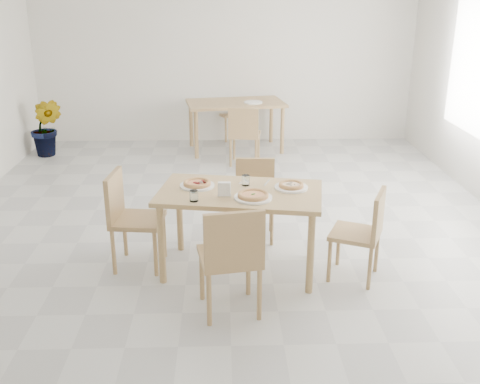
{
  "coord_description": "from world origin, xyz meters",
  "views": [
    {
      "loc": [
        -0.04,
        -5.54,
        2.39
      ],
      "look_at": [
        0.1,
        -1.04,
        0.74
      ],
      "focal_mm": 42.0,
      "sensor_mm": 36.0,
      "label": 1
    }
  ],
  "objects_px": {
    "chair_south": "(232,254)",
    "plate_mushroom": "(291,187)",
    "chair_back_s": "(244,132)",
    "potted_plant": "(47,128)",
    "chair_north": "(255,193)",
    "pizza_pepperoni": "(197,183)",
    "pizza_margherita": "(253,195)",
    "chair_west": "(128,213)",
    "pizza_mushroom": "(291,185)",
    "main_table": "(240,201)",
    "plate_pepperoni": "(197,186)",
    "tumbler_a": "(194,196)",
    "napkin_holder": "(224,190)",
    "second_table": "(236,108)",
    "chair_east": "(365,229)",
    "plate_empty": "(253,102)",
    "chair_back_n": "(228,109)",
    "plate_margherita": "(253,198)",
    "tumbler_b": "(246,180)"
  },
  "relations": [
    {
      "from": "chair_south",
      "to": "plate_mushroom",
      "type": "height_order",
      "value": "chair_south"
    },
    {
      "from": "plate_mushroom",
      "to": "chair_back_s",
      "type": "xyz_separation_m",
      "value": [
        -0.29,
        3.08,
        -0.27
      ]
    },
    {
      "from": "chair_south",
      "to": "potted_plant",
      "type": "distance_m",
      "value": 5.18
    },
    {
      "from": "chair_north",
      "to": "pizza_pepperoni",
      "type": "bearing_deg",
      "value": -128.12
    },
    {
      "from": "pizza_margherita",
      "to": "potted_plant",
      "type": "bearing_deg",
      "value": 126.29
    },
    {
      "from": "chair_west",
      "to": "chair_back_s",
      "type": "xyz_separation_m",
      "value": [
        1.14,
        3.01,
        -0.02
      ]
    },
    {
      "from": "chair_north",
      "to": "pizza_mushroom",
      "type": "relative_size",
      "value": 3.27
    },
    {
      "from": "main_table",
      "to": "chair_west",
      "type": "height_order",
      "value": "chair_west"
    },
    {
      "from": "chair_south",
      "to": "plate_pepperoni",
      "type": "xyz_separation_m",
      "value": [
        -0.28,
        0.87,
        0.24
      ]
    },
    {
      "from": "chair_north",
      "to": "tumbler_a",
      "type": "relative_size",
      "value": 8.64
    },
    {
      "from": "napkin_holder",
      "to": "chair_back_s",
      "type": "xyz_separation_m",
      "value": [
        0.29,
        3.27,
        -0.32
      ]
    },
    {
      "from": "pizza_pepperoni",
      "to": "second_table",
      "type": "bearing_deg",
      "value": 83.62
    },
    {
      "from": "chair_east",
      "to": "plate_mushroom",
      "type": "bearing_deg",
      "value": -87.99
    },
    {
      "from": "main_table",
      "to": "chair_back_s",
      "type": "height_order",
      "value": "chair_back_s"
    },
    {
      "from": "chair_west",
      "to": "napkin_holder",
      "type": "xyz_separation_m",
      "value": [
        0.85,
        -0.26,
        0.3
      ]
    },
    {
      "from": "plate_mushroom",
      "to": "plate_empty",
      "type": "relative_size",
      "value": 1.03
    },
    {
      "from": "plate_mushroom",
      "to": "plate_empty",
      "type": "xyz_separation_m",
      "value": [
        -0.12,
        3.8,
        0.0
      ]
    },
    {
      "from": "chair_east",
      "to": "napkin_holder",
      "type": "xyz_separation_m",
      "value": [
        -1.18,
        0.06,
        0.34
      ]
    },
    {
      "from": "chair_west",
      "to": "chair_back_n",
      "type": "height_order",
      "value": "chair_west"
    },
    {
      "from": "chair_west",
      "to": "tumbler_a",
      "type": "relative_size",
      "value": 9.64
    },
    {
      "from": "napkin_holder",
      "to": "pizza_mushroom",
      "type": "bearing_deg",
      "value": 21.14
    },
    {
      "from": "plate_pepperoni",
      "to": "second_table",
      "type": "bearing_deg",
      "value": 83.62
    },
    {
      "from": "chair_east",
      "to": "plate_margherita",
      "type": "height_order",
      "value": "chair_east"
    },
    {
      "from": "napkin_holder",
      "to": "pizza_margherita",
      "type": "bearing_deg",
      "value": -8.52
    },
    {
      "from": "chair_south",
      "to": "potted_plant",
      "type": "relative_size",
      "value": 1.05
    },
    {
      "from": "plate_pepperoni",
      "to": "potted_plant",
      "type": "bearing_deg",
      "value": 123.67
    },
    {
      "from": "chair_north",
      "to": "pizza_margherita",
      "type": "bearing_deg",
      "value": -91.25
    },
    {
      "from": "plate_empty",
      "to": "potted_plant",
      "type": "bearing_deg",
      "value": -177.04
    },
    {
      "from": "chair_north",
      "to": "chair_back_s",
      "type": "bearing_deg",
      "value": 93.49
    },
    {
      "from": "plate_pepperoni",
      "to": "plate_empty",
      "type": "relative_size",
      "value": 1.08
    },
    {
      "from": "pizza_margherita",
      "to": "pizza_pepperoni",
      "type": "relative_size",
      "value": 1.19
    },
    {
      "from": "chair_north",
      "to": "plate_pepperoni",
      "type": "xyz_separation_m",
      "value": [
        -0.54,
        -0.62,
        0.3
      ]
    },
    {
      "from": "chair_west",
      "to": "plate_mushroom",
      "type": "bearing_deg",
      "value": -86.6
    },
    {
      "from": "tumbler_a",
      "to": "chair_back_s",
      "type": "distance_m",
      "value": 3.42
    },
    {
      "from": "tumbler_a",
      "to": "chair_back_n",
      "type": "xyz_separation_m",
      "value": [
        0.33,
        4.94,
        -0.31
      ]
    },
    {
      "from": "plate_margherita",
      "to": "napkin_holder",
      "type": "bearing_deg",
      "value": 168.48
    },
    {
      "from": "chair_south",
      "to": "plate_margherita",
      "type": "xyz_separation_m",
      "value": [
        0.19,
        0.56,
        0.24
      ]
    },
    {
      "from": "main_table",
      "to": "plate_mushroom",
      "type": "height_order",
      "value": "plate_mushroom"
    },
    {
      "from": "pizza_margherita",
      "to": "tumbler_b",
      "type": "distance_m",
      "value": 0.34
    },
    {
      "from": "chair_south",
      "to": "plate_mushroom",
      "type": "relative_size",
      "value": 3.12
    },
    {
      "from": "plate_mushroom",
      "to": "tumbler_b",
      "type": "height_order",
      "value": "tumbler_b"
    },
    {
      "from": "pizza_margherita",
      "to": "second_table",
      "type": "relative_size",
      "value": 0.2
    },
    {
      "from": "chair_west",
      "to": "tumbler_a",
      "type": "distance_m",
      "value": 0.75
    },
    {
      "from": "pizza_margherita",
      "to": "napkin_holder",
      "type": "xyz_separation_m",
      "value": [
        -0.24,
        0.05,
        0.03
      ]
    },
    {
      "from": "plate_mushroom",
      "to": "tumbler_a",
      "type": "distance_m",
      "value": 0.87
    },
    {
      "from": "plate_pepperoni",
      "to": "pizza_margherita",
      "type": "bearing_deg",
      "value": -33.43
    },
    {
      "from": "chair_east",
      "to": "plate_empty",
      "type": "bearing_deg",
      "value": -145.66
    },
    {
      "from": "napkin_holder",
      "to": "plate_margherita",
      "type": "bearing_deg",
      "value": -8.52
    },
    {
      "from": "chair_back_s",
      "to": "chair_back_n",
      "type": "xyz_separation_m",
      "value": [
        -0.21,
        1.58,
        -0.0
      ]
    },
    {
      "from": "pizza_margherita",
      "to": "chair_back_n",
      "type": "height_order",
      "value": "chair_back_n"
    }
  ]
}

